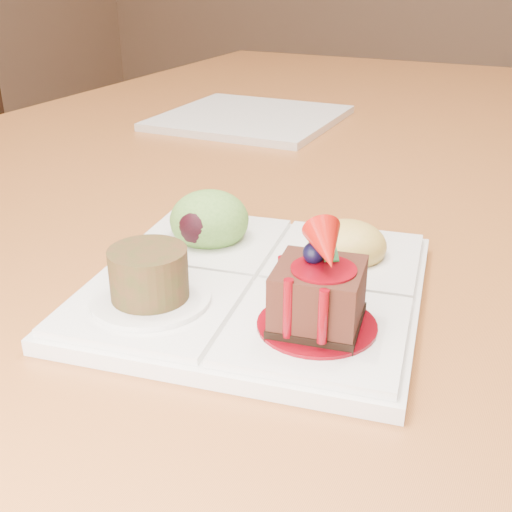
% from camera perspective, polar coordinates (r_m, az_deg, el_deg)
% --- Properties ---
extents(dining_table, '(1.00, 1.80, 0.75)m').
position_cam_1_polar(dining_table, '(0.96, 1.29, 6.13)').
color(dining_table, '#9F5D29').
rests_on(dining_table, ground).
extents(sampler_plate, '(0.29, 0.29, 0.10)m').
position_cam_1_polar(sampler_plate, '(0.51, -0.06, -1.33)').
color(sampler_plate, silver).
rests_on(sampler_plate, dining_table).
extents(second_plate, '(0.27, 0.27, 0.01)m').
position_cam_1_polar(second_plate, '(1.08, -0.49, 12.18)').
color(second_plate, silver).
rests_on(second_plate, dining_table).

